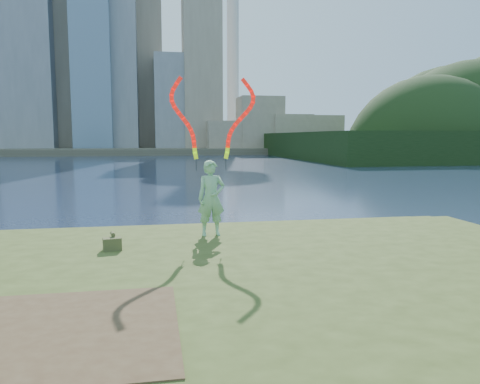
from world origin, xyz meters
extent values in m
plane|color=#18243C|center=(0.00, 0.00, 0.00)|extent=(320.00, 320.00, 0.00)
cube|color=#374719|center=(0.00, -2.50, 0.15)|extent=(20.00, 18.00, 0.30)
cube|color=#374719|center=(0.00, -2.20, 0.40)|extent=(17.00, 15.00, 0.30)
cube|color=#374719|center=(0.00, -2.00, 0.65)|extent=(14.00, 12.00, 0.30)
cube|color=#47331E|center=(-2.20, -3.20, 0.81)|extent=(3.20, 3.00, 0.02)
cube|color=#4E4939|center=(0.00, 95.00, 0.60)|extent=(320.00, 40.00, 1.20)
cylinder|color=silver|center=(18.00, 102.00, 30.20)|extent=(2.80, 2.80, 58.00)
imported|color=#248031|center=(0.53, 2.30, 1.75)|extent=(0.72, 0.49, 1.89)
cylinder|color=black|center=(0.17, 2.40, 2.58)|extent=(0.02, 0.02, 0.30)
cylinder|color=black|center=(0.93, 2.45, 2.58)|extent=(0.02, 0.02, 0.30)
cube|color=#3D4522|center=(-1.80, 1.13, 0.94)|extent=(0.43, 0.32, 0.28)
cylinder|color=#3D4522|center=(-1.80, 1.31, 1.12)|extent=(0.14, 0.27, 0.09)
camera|label=1|loc=(-0.87, -9.23, 3.26)|focal=35.00mm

